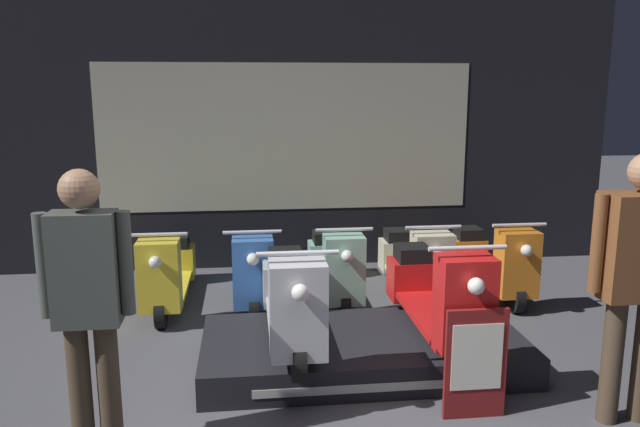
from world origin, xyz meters
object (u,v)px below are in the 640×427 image
at_px(scooter_backrow_3, 414,264).
at_px(person_left_browsing, 87,296).
at_px(scooter_display_right, 436,294).
at_px(person_right_browsing, 638,265).
at_px(scooter_backrow_0, 168,272).
at_px(scooter_backrow_2, 335,266).
at_px(scooter_backrow_1, 253,269).
at_px(price_sign_board, 476,363).
at_px(scooter_display_left, 291,300).
at_px(scooter_backrow_4, 491,261).

relative_size(scooter_backrow_3, person_left_browsing, 1.03).
distance_m(scooter_display_right, person_right_browsing, 1.44).
distance_m(scooter_display_right, scooter_backrow_0, 2.78).
bearing_deg(scooter_backrow_2, person_left_browsing, -124.35).
bearing_deg(scooter_backrow_1, person_right_browsing, -47.65).
relative_size(scooter_backrow_0, price_sign_board, 2.34).
xyz_separation_m(scooter_backrow_0, scooter_backrow_1, (0.83, 0.00, 0.00)).
bearing_deg(scooter_backrow_0, scooter_backrow_3, 0.00).
distance_m(scooter_display_left, scooter_backrow_4, 2.78).
relative_size(scooter_backrow_1, person_left_browsing, 1.03).
distance_m(person_left_browsing, price_sign_board, 2.43).
bearing_deg(scooter_display_left, person_right_browsing, -24.23).
bearing_deg(scooter_display_left, price_sign_board, -34.97).
height_order(scooter_backrow_0, person_right_browsing, person_right_browsing).
bearing_deg(scooter_backrow_4, scooter_backrow_2, 180.00).
xyz_separation_m(scooter_backrow_1, price_sign_board, (1.41, -2.45, 0.05)).
bearing_deg(scooter_backrow_4, person_right_browsing, -92.89).
bearing_deg(scooter_backrow_0, scooter_display_right, -36.70).
bearing_deg(scooter_backrow_1, price_sign_board, -60.05).
height_order(scooter_backrow_4, price_sign_board, scooter_backrow_4).
distance_m(scooter_backrow_0, person_right_browsing, 4.18).
bearing_deg(scooter_backrow_1, scooter_backrow_2, 0.00).
bearing_deg(scooter_display_left, scooter_backrow_1, 99.38).
xyz_separation_m(scooter_backrow_1, scooter_backrow_4, (2.50, 0.00, 0.00)).
xyz_separation_m(scooter_display_left, scooter_display_right, (1.11, 0.00, 0.00)).
height_order(scooter_backrow_3, price_sign_board, scooter_backrow_3).
height_order(scooter_display_right, scooter_backrow_3, scooter_display_right).
xyz_separation_m(scooter_display_left, person_right_browsing, (2.09, -0.94, 0.48)).
bearing_deg(scooter_display_left, person_left_browsing, -142.21).
xyz_separation_m(scooter_backrow_3, person_left_browsing, (-2.61, -2.59, 0.65)).
bearing_deg(person_right_browsing, scooter_backrow_4, 87.11).
bearing_deg(scooter_backrow_2, scooter_backrow_4, 0.00).
height_order(scooter_backrow_3, scooter_backrow_4, same).
relative_size(scooter_backrow_2, scooter_backrow_4, 1.00).
bearing_deg(scooter_display_left, scooter_backrow_4, 36.63).
relative_size(scooter_display_left, scooter_backrow_0, 1.00).
xyz_separation_m(scooter_display_left, scooter_backrow_1, (-0.27, 1.65, -0.24)).
xyz_separation_m(scooter_backrow_4, person_right_browsing, (-0.13, -2.59, 0.72)).
bearing_deg(scooter_backrow_0, scooter_backrow_2, 0.00).
xyz_separation_m(scooter_display_left, scooter_backrow_0, (-1.11, 1.65, -0.24)).
bearing_deg(scooter_backrow_4, scooter_backrow_3, 180.00).
bearing_deg(scooter_display_right, scooter_backrow_1, 129.97).
bearing_deg(scooter_backrow_1, scooter_backrow_0, 180.00).
relative_size(scooter_display_left, scooter_backrow_2, 1.00).
height_order(scooter_backrow_2, person_right_browsing, person_right_browsing).
bearing_deg(scooter_backrow_1, scooter_backrow_3, 0.00).
height_order(scooter_backrow_1, person_right_browsing, person_right_browsing).
height_order(scooter_display_right, scooter_backrow_1, scooter_display_right).
bearing_deg(person_left_browsing, price_sign_board, 3.55).
height_order(scooter_backrow_3, person_left_browsing, person_left_browsing).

